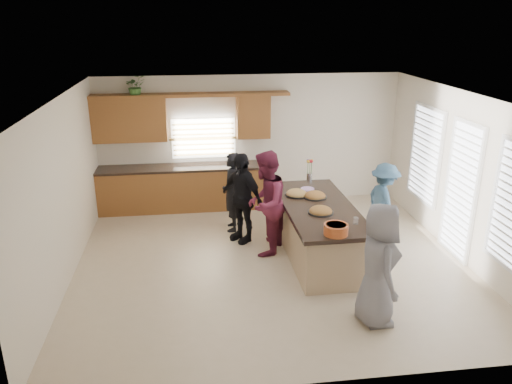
{
  "coord_description": "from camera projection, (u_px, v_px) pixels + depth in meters",
  "views": [
    {
      "loc": [
        -1.23,
        -7.51,
        4.0
      ],
      "look_at": [
        -0.21,
        0.35,
        1.15
      ],
      "focal_mm": 35.0,
      "sensor_mm": 36.0,
      "label": 1
    }
  ],
  "objects": [
    {
      "name": "flower_vase",
      "position": [
        310.0,
        169.0,
        9.48
      ],
      "size": [
        0.14,
        0.14,
        0.44
      ],
      "color": "silver",
      "rests_on": "island"
    },
    {
      "name": "platter_front",
      "position": [
        321.0,
        211.0,
        8.06
      ],
      "size": [
        0.41,
        0.41,
        0.17
      ],
      "color": "black",
      "rests_on": "island"
    },
    {
      "name": "right_wall_glazing",
      "position": [
        463.0,
        182.0,
        8.33
      ],
      "size": [
        0.06,
        4.0,
        2.25
      ],
      "color": "white",
      "rests_on": "ground"
    },
    {
      "name": "woman_left_front",
      "position": [
        242.0,
        198.0,
        9.06
      ],
      "size": [
        0.92,
        1.03,
        1.68
      ],
      "primitive_type": "imported",
      "rotation": [
        0.0,
        0.0,
        -0.92
      ],
      "color": "black",
      "rests_on": "ground"
    },
    {
      "name": "woman_left_back",
      "position": [
        232.0,
        192.0,
        9.55
      ],
      "size": [
        0.39,
        0.57,
        1.54
      ],
      "primitive_type": "imported",
      "rotation": [
        0.0,
        0.0,
        -1.6
      ],
      "color": "black",
      "rests_on": "ground"
    },
    {
      "name": "back_cabinetry",
      "position": [
        183.0,
        168.0,
        10.58
      ],
      "size": [
        4.08,
        0.66,
        2.46
      ],
      "color": "brown",
      "rests_on": "ground"
    },
    {
      "name": "platter_mid",
      "position": [
        315.0,
        196.0,
        8.74
      ],
      "size": [
        0.41,
        0.41,
        0.17
      ],
      "color": "black",
      "rests_on": "island"
    },
    {
      "name": "salad_bowl",
      "position": [
        336.0,
        229.0,
        7.26
      ],
      "size": [
        0.36,
        0.36,
        0.16
      ],
      "color": "#BE5122",
      "rests_on": "island"
    },
    {
      "name": "woman_left_mid",
      "position": [
        265.0,
        203.0,
        8.56
      ],
      "size": [
        1.0,
        1.1,
        1.84
      ],
      "primitive_type": "imported",
      "rotation": [
        0.0,
        0.0,
        -1.99
      ],
      "color": "maroon",
      "rests_on": "ground"
    },
    {
      "name": "potted_plant",
      "position": [
        135.0,
        86.0,
        9.97
      ],
      "size": [
        0.5,
        0.47,
        0.45
      ],
      "primitive_type": "imported",
      "rotation": [
        0.0,
        0.0,
        0.37
      ],
      "color": "#42762F",
      "rests_on": "back_cabinetry"
    },
    {
      "name": "platter_back",
      "position": [
        296.0,
        194.0,
        8.84
      ],
      "size": [
        0.41,
        0.41,
        0.17
      ],
      "color": "black",
      "rests_on": "island"
    },
    {
      "name": "island",
      "position": [
        318.0,
        233.0,
        8.55
      ],
      "size": [
        1.19,
        2.71,
        0.95
      ],
      "rotation": [
        0.0,
        0.0,
        0.01
      ],
      "color": "tan",
      "rests_on": "ground"
    },
    {
      "name": "plate_stack",
      "position": [
        307.0,
        190.0,
        9.07
      ],
      "size": [
        0.25,
        0.25,
        0.05
      ],
      "primitive_type": "cylinder",
      "color": "#C492D5",
      "rests_on": "island"
    },
    {
      "name": "clear_cup",
      "position": [
        356.0,
        221.0,
        7.64
      ],
      "size": [
        0.08,
        0.08,
        0.1
      ],
      "primitive_type": "cylinder",
      "color": "white",
      "rests_on": "island"
    },
    {
      "name": "floor",
      "position": [
        271.0,
        262.0,
        8.51
      ],
      "size": [
        6.5,
        6.5,
        0.0
      ],
      "primitive_type": "plane",
      "color": "beige",
      "rests_on": "ground"
    },
    {
      "name": "woman_right_back",
      "position": [
        384.0,
        202.0,
        9.18
      ],
      "size": [
        0.66,
        1.0,
        1.46
      ],
      "primitive_type": "imported",
      "rotation": [
        0.0,
        0.0,
        1.71
      ],
      "color": "#355775",
      "rests_on": "ground"
    },
    {
      "name": "woman_right_front",
      "position": [
        378.0,
        265.0,
        6.6
      ],
      "size": [
        0.57,
        0.85,
        1.72
      ],
      "primitive_type": "imported",
      "rotation": [
        0.0,
        0.0,
        1.55
      ],
      "color": "slate",
      "rests_on": "ground"
    },
    {
      "name": "room_shell",
      "position": [
        272.0,
        154.0,
        7.87
      ],
      "size": [
        6.52,
        6.02,
        2.81
      ],
      "color": "silver",
      "rests_on": "ground"
    }
  ]
}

